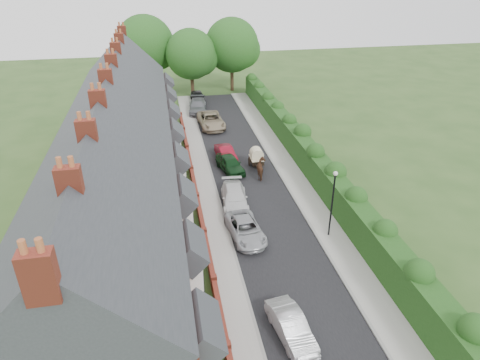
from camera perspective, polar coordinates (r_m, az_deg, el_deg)
The scene contains 23 objects.
ground at distance 27.41m, azimuth 7.99°, elevation -12.91°, with size 140.00×140.00×0.00m, color #2D4C1E.
road at distance 35.97m, azimuth 1.87°, elevation -1.80°, with size 6.00×58.00×0.02m, color black.
pavement_hedge_side at distance 36.96m, azimuth 8.09°, elevation -1.13°, with size 2.20×58.00×0.12m, color #9B9993.
pavement_house_side at distance 35.40m, azimuth -4.23°, elevation -2.30°, with size 1.70×58.00×0.12m, color #9B9993.
kerb_hedge_side at distance 36.66m, azimuth 6.53°, elevation -1.27°, with size 0.18×58.00×0.13m, color gray.
kerb_house_side at distance 35.48m, azimuth -2.95°, elevation -2.17°, with size 0.18×58.00×0.13m, color gray.
hedge at distance 36.84m, azimuth 10.90°, elevation 1.23°, with size 2.10×58.00×2.85m.
terrace_row at distance 32.52m, azimuth -15.77°, elevation 2.57°, with size 9.05×40.50×11.50m.
garden_wall_row at distance 34.26m, azimuth -5.71°, elevation -2.69°, with size 0.35×40.35×1.10m.
lamppost at distance 29.66m, azimuth 12.29°, elevation -2.09°, with size 0.32×0.32×5.16m.
tree_far_left at distance 60.98m, azimuth -6.24°, elevation 16.22°, with size 7.14×6.80×9.29m.
tree_far_right at distance 63.57m, azimuth -0.76°, elevation 17.39°, with size 7.98×7.60×10.31m.
tree_far_back at distance 63.58m, azimuth -12.12°, elevation 17.09°, with size 8.40×8.00×10.82m.
car_silver_a at distance 23.61m, azimuth 6.82°, elevation -18.83°, with size 1.40×4.02×1.32m, color #BABABF.
car_silver_b at distance 30.30m, azimuth 0.73°, elevation -6.58°, with size 2.16×4.68×1.30m, color #A6A9AE.
car_white at distance 34.00m, azimuth -0.75°, elevation -2.31°, with size 1.98×4.86×1.41m, color silver.
car_green at distance 39.41m, azimuth -1.32°, elevation 2.16°, with size 1.70×4.24×1.44m, color black.
car_red at distance 41.81m, azimuth -1.90°, elevation 3.58°, with size 1.34×3.85×1.27m, color maroon.
car_beige at distance 50.18m, azimuth -3.88°, elevation 7.95°, with size 2.66×5.76×1.60m, color tan.
car_grey at distance 55.36m, azimuth -5.67°, elevation 9.77°, with size 2.18×5.35×1.55m, color slate.
car_black at distance 59.44m, azimuth -5.62°, elevation 10.98°, with size 1.71×4.25×1.45m, color black.
horse at distance 38.19m, azimuth 2.92°, elevation 1.47°, with size 0.92×2.01×1.70m, color #4D2E1C.
horse_cart at distance 39.98m, azimuth 2.22°, elevation 3.17°, with size 1.23×2.72×1.96m.
Camera 1 is at (-7.48, -19.51, 17.74)m, focal length 32.00 mm.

